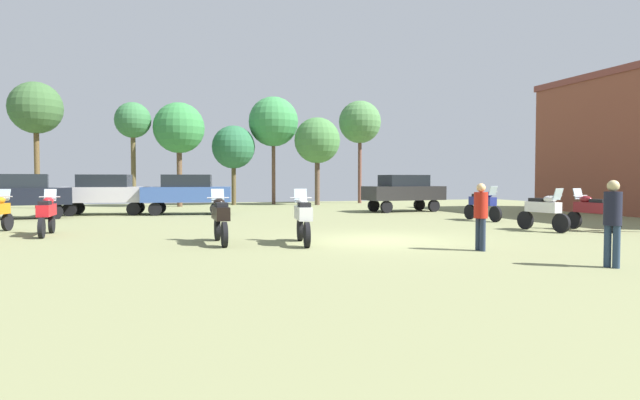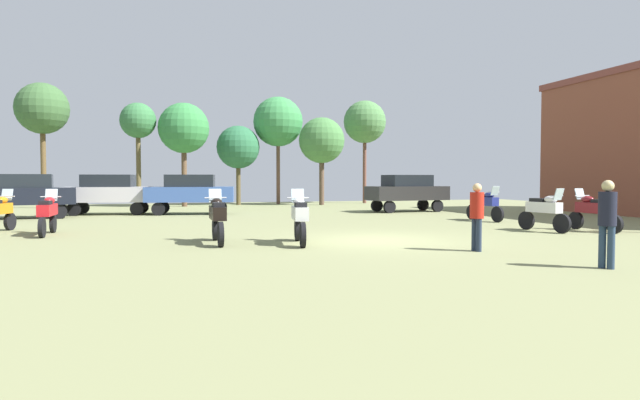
% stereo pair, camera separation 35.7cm
% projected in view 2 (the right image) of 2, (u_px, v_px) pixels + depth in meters
% --- Properties ---
extents(ground_plane, '(44.00, 52.00, 0.02)m').
position_uv_depth(ground_plane, '(379.00, 240.00, 15.51)').
color(ground_plane, '#7C8055').
extents(motorcycle_1, '(0.70, 2.10, 1.48)m').
position_uv_depth(motorcycle_1, '(544.00, 210.00, 18.05)').
color(motorcycle_1, black).
rests_on(motorcycle_1, ground).
extents(motorcycle_3, '(0.62, 2.24, 1.46)m').
position_uv_depth(motorcycle_3, '(48.00, 213.00, 16.87)').
color(motorcycle_3, black).
rests_on(motorcycle_3, ground).
extents(motorcycle_5, '(0.62, 2.30, 1.51)m').
position_uv_depth(motorcycle_5, '(217.00, 217.00, 14.70)').
color(motorcycle_5, black).
rests_on(motorcycle_5, ground).
extents(motorcycle_6, '(0.65, 2.24, 1.51)m').
position_uv_depth(motorcycle_6, '(300.00, 217.00, 14.58)').
color(motorcycle_6, black).
rests_on(motorcycle_6, ground).
extents(motorcycle_7, '(0.64, 2.26, 1.49)m').
position_uv_depth(motorcycle_7, '(485.00, 204.00, 22.55)').
color(motorcycle_7, black).
rests_on(motorcycle_7, ground).
extents(motorcycle_8, '(0.62, 2.24, 1.45)m').
position_uv_depth(motorcycle_8, '(594.00, 210.00, 18.16)').
color(motorcycle_8, black).
rests_on(motorcycle_8, ground).
extents(car_1, '(4.51, 2.38, 2.00)m').
position_uv_depth(car_1, '(190.00, 191.00, 26.73)').
color(car_1, black).
rests_on(car_1, ground).
extents(car_2, '(4.52, 2.43, 2.00)m').
position_uv_depth(car_2, '(23.00, 193.00, 23.79)').
color(car_2, black).
rests_on(car_2, ground).
extents(car_3, '(4.45, 2.20, 2.00)m').
position_uv_depth(car_3, '(407.00, 190.00, 28.81)').
color(car_3, black).
rests_on(car_3, ground).
extents(car_4, '(4.48, 2.29, 2.00)m').
position_uv_depth(car_4, '(109.00, 191.00, 26.50)').
color(car_4, black).
rests_on(car_4, ground).
extents(person_1, '(0.37, 0.37, 1.68)m').
position_uv_depth(person_1, '(477.00, 212.00, 13.10)').
color(person_1, '#212C40').
rests_on(person_1, ground).
extents(person_2, '(0.44, 0.44, 1.77)m').
position_uv_depth(person_2, '(607.00, 217.00, 10.56)').
color(person_2, '#23354C').
rests_on(person_2, ground).
extents(tree_1, '(3.12, 3.12, 7.65)m').
position_uv_depth(tree_1, '(42.00, 109.00, 32.39)').
color(tree_1, brown).
rests_on(tree_1, ground).
extents(tree_2, '(3.13, 3.13, 5.98)m').
position_uv_depth(tree_2, '(322.00, 141.00, 36.18)').
color(tree_2, brown).
rests_on(tree_2, ground).
extents(tree_3, '(3.24, 3.24, 6.67)m').
position_uv_depth(tree_3, '(184.00, 129.00, 34.07)').
color(tree_3, brown).
rests_on(tree_3, ground).
extents(tree_4, '(3.47, 3.47, 7.52)m').
position_uv_depth(tree_4, '(278.00, 122.00, 37.14)').
color(tree_4, brown).
rests_on(tree_4, ground).
extents(tree_5, '(3.10, 3.10, 7.50)m').
position_uv_depth(tree_5, '(365.00, 122.00, 38.80)').
color(tree_5, brown).
rests_on(tree_5, ground).
extents(tree_6, '(2.23, 2.23, 6.59)m').
position_uv_depth(tree_6, '(138.00, 122.00, 33.47)').
color(tree_6, brown).
rests_on(tree_6, ground).
extents(tree_7, '(2.93, 2.93, 5.42)m').
position_uv_depth(tree_7, '(238.00, 148.00, 36.24)').
color(tree_7, '#4E4127').
rests_on(tree_7, ground).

